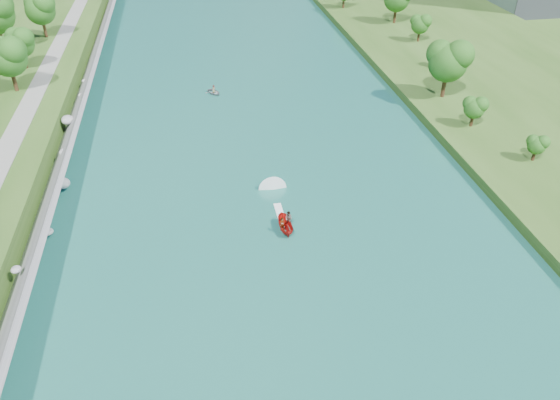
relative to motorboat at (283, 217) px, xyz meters
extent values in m
plane|color=#2D5119|center=(-1.20, -11.50, -0.75)|extent=(260.00, 260.00, 0.00)
cube|color=#175751|center=(-1.20, 8.50, -0.70)|extent=(55.00, 240.00, 0.10)
cube|color=slate|center=(-27.05, 8.50, 1.05)|extent=(3.54, 236.00, 4.05)
ellipsoid|color=gray|center=(-27.60, -7.01, 2.07)|extent=(0.98, 1.08, 0.61)
ellipsoid|color=gray|center=(-26.39, 1.30, 0.30)|extent=(1.13, 1.23, 0.65)
ellipsoid|color=gray|center=(-26.26, 11.15, 0.59)|extent=(1.90, 1.61, 1.42)
ellipsoid|color=gray|center=(-26.78, 18.23, 1.24)|extent=(1.72, 2.01, 0.95)
ellipsoid|color=gray|center=(-27.74, 27.67, 1.73)|extent=(1.79, 2.28, 1.23)
ellipsoid|color=gray|center=(-26.95, 37.80, 1.30)|extent=(1.22, 1.24, 0.82)
ellipsoid|color=gray|center=(-27.37, 45.37, 0.95)|extent=(1.13, 1.23, 0.63)
ellipsoid|color=#265015|center=(-36.77, 38.08, 7.95)|extent=(6.23, 6.23, 10.39)
ellipsoid|color=#265015|center=(-37.38, 48.64, 6.99)|extent=(5.08, 5.08, 8.46)
ellipsoid|color=#265015|center=(-37.06, 66.75, 7.93)|extent=(6.21, 6.21, 10.35)
ellipsoid|color=#265015|center=(35.25, 5.98, 2.94)|extent=(2.62, 2.62, 4.37)
ellipsoid|color=#265015|center=(31.81, 17.07, 3.54)|extent=(3.35, 3.35, 5.58)
ellipsoid|color=#265015|center=(32.19, 28.28, 6.36)|extent=(6.73, 6.73, 11.22)
ellipsoid|color=#265015|center=(38.46, 41.14, 3.42)|extent=(3.20, 3.20, 5.33)
ellipsoid|color=#265015|center=(39.33, 56.69, 4.08)|extent=(3.99, 3.99, 6.66)
ellipsoid|color=#265015|center=(39.04, 70.52, 6.00)|extent=(6.29, 6.29, 10.49)
imported|color=#AC130D|center=(-0.03, -1.77, 0.09)|extent=(1.61, 3.87, 1.47)
imported|color=#66605B|center=(-0.43, -2.17, 0.56)|extent=(0.73, 0.62, 1.72)
imported|color=#66605B|center=(0.47, -1.27, 0.60)|extent=(1.11, 1.10, 1.80)
cube|color=white|center=(-0.03, 1.23, -0.62)|extent=(0.90, 5.00, 0.06)
imported|color=gray|center=(-5.13, 39.49, -0.31)|extent=(3.57, 3.91, 0.66)
imported|color=#66605B|center=(-5.13, 39.49, 0.24)|extent=(0.73, 0.62, 1.26)
camera|label=1|loc=(-9.30, -51.00, 37.19)|focal=35.00mm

